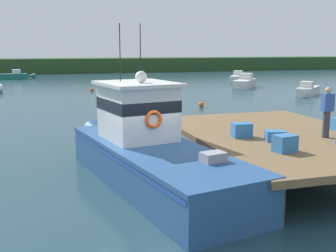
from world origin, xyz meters
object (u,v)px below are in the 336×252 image
crate_stack_near_edge (242,130)px  moored_boat_far_right (307,90)px  crate_single_far (275,136)px  moored_boat_outer_mooring (245,83)px  deckhand_by_the_boat (327,111)px  moored_boat_far_left (238,78)px  main_fishing_boat (147,149)px  crate_single_by_cleat (285,143)px  moored_boat_mid_harbor (14,76)px  mooring_buoy_spare_mooring (201,105)px  mooring_buoy_outer (92,90)px

crate_stack_near_edge → moored_boat_far_right: (15.95, 19.08, -1.00)m
crate_single_far → moored_boat_outer_mooring: crate_single_far is taller
deckhand_by_the_boat → moored_boat_far_left: deckhand_by_the_boat is taller
crate_single_far → moored_boat_far_right: (15.21, 19.90, -0.93)m
main_fishing_boat → moored_boat_outer_mooring: (17.38, 27.40, -0.50)m
crate_stack_near_edge → deckhand_by_the_boat: bearing=-17.7°
crate_single_by_cleat → moored_boat_far_left: bearing=65.7°
crate_single_by_cleat → moored_boat_mid_harbor: crate_single_by_cleat is taller
moored_boat_outer_mooring → moored_boat_far_right: moored_boat_outer_mooring is taller
deckhand_by_the_boat → moored_boat_far_left: size_ratio=0.33×
crate_single_by_cleat → mooring_buoy_spare_mooring: bearing=76.4°
crate_single_by_cleat → moored_boat_far_right: bearing=53.5°
crate_single_far → moored_boat_far_right: size_ratio=0.14×
main_fishing_boat → crate_stack_near_edge: size_ratio=16.61×
crate_single_by_cleat → deckhand_by_the_boat: (2.29, 1.25, 0.62)m
main_fishing_boat → moored_boat_outer_mooring: size_ratio=1.92×
crate_single_by_cleat → deckhand_by_the_boat: 2.68m
crate_single_by_cleat → deckhand_by_the_boat: deckhand_by_the_boat is taller
crate_single_far → moored_boat_far_left: bearing=65.6°
main_fishing_boat → mooring_buoy_spare_mooring: bearing=63.0°
crate_stack_near_edge → moored_boat_far_right: bearing=50.1°
moored_boat_mid_harbor → moored_boat_far_right: bearing=-47.1°
crate_single_by_cleat → crate_stack_near_edge: crate_single_by_cleat is taller
main_fishing_boat → crate_single_far: (3.89, -0.89, 0.35)m
moored_boat_far_left → mooring_buoy_outer: bearing=-158.9°
crate_stack_near_edge → crate_single_far: bearing=-47.8°
crate_single_far → moored_boat_far_left: 39.53m
moored_boat_outer_mooring → crate_single_far: bearing=-115.5°
crate_single_far → mooring_buoy_spare_mooring: crate_single_far is taller
crate_stack_near_edge → moored_boat_far_right: crate_stack_near_edge is taller
deckhand_by_the_boat → moored_boat_outer_mooring: size_ratio=0.31×
main_fishing_boat → moored_boat_far_right: size_ratio=2.34×
moored_boat_far_left → moored_boat_mid_harbor: moored_boat_far_left is taller
crate_stack_near_edge → moored_boat_outer_mooring: size_ratio=0.12×
main_fishing_boat → crate_single_by_cleat: main_fishing_boat is taller
crate_single_far → moored_boat_outer_mooring: (13.49, 28.29, -0.85)m
crate_single_far → moored_boat_outer_mooring: bearing=64.5°
mooring_buoy_spare_mooring → deckhand_by_the_boat: bearing=-96.5°
crate_single_far → moored_boat_mid_harbor: crate_single_far is taller
crate_single_by_cleat → moored_boat_far_right: (15.67, 21.16, -1.01)m
crate_stack_near_edge → mooring_buoy_spare_mooring: bearing=73.6°
moored_boat_far_right → mooring_buoy_outer: (-17.75, 8.80, -0.26)m
main_fishing_boat → moored_boat_far_right: 26.95m
deckhand_by_the_boat → moored_boat_far_right: 24.04m
main_fishing_boat → mooring_buoy_outer: (1.35, 27.80, -0.84)m
crate_single_by_cleat → mooring_buoy_outer: 30.05m
crate_single_far → mooring_buoy_outer: 28.84m
moored_boat_far_left → mooring_buoy_outer: size_ratio=14.70×
moored_boat_mid_harbor → moored_boat_far_right: 38.24m
moored_boat_far_right → mooring_buoy_outer: moored_boat_far_right is taller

